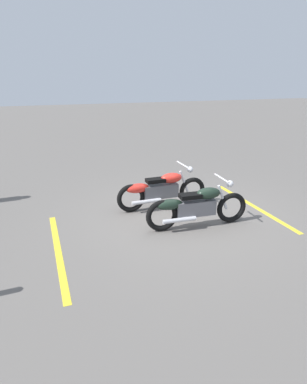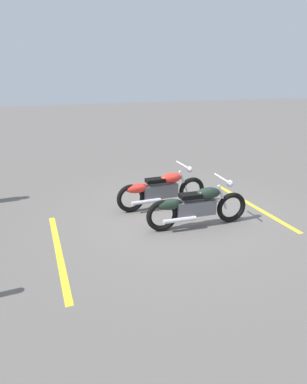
# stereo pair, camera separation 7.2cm
# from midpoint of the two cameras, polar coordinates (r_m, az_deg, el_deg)

# --- Properties ---
(ground_plane) EXTENTS (60.00, 60.00, 0.00)m
(ground_plane) POSITION_cam_midpoint_polar(r_m,az_deg,el_deg) (7.62, 5.23, -4.04)
(ground_plane) COLOR #66605B
(motorcycle_bright_foreground) EXTENTS (2.23, 0.62, 1.04)m
(motorcycle_bright_foreground) POSITION_cam_midpoint_polar(r_m,az_deg,el_deg) (7.86, 1.44, 0.42)
(motorcycle_bright_foreground) COLOR black
(motorcycle_bright_foreground) RESTS_ON ground
(motorcycle_dark_foreground) EXTENTS (2.23, 0.62, 1.04)m
(motorcycle_dark_foreground) POSITION_cam_midpoint_polar(r_m,az_deg,el_deg) (6.94, 7.48, -2.43)
(motorcycle_dark_foreground) COLOR black
(motorcycle_dark_foreground) RESTS_ON ground
(parking_stripe_near) EXTENTS (0.17, 3.20, 0.01)m
(parking_stripe_near) POSITION_cam_midpoint_polar(r_m,az_deg,el_deg) (8.48, 17.00, -2.32)
(parking_stripe_near) COLOR yellow
(parking_stripe_near) RESTS_ON ground
(parking_stripe_mid) EXTENTS (0.17, 3.20, 0.01)m
(parking_stripe_mid) POSITION_cam_midpoint_polar(r_m,az_deg,el_deg) (6.37, -15.69, -9.74)
(parking_stripe_mid) COLOR yellow
(parking_stripe_mid) RESTS_ON ground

